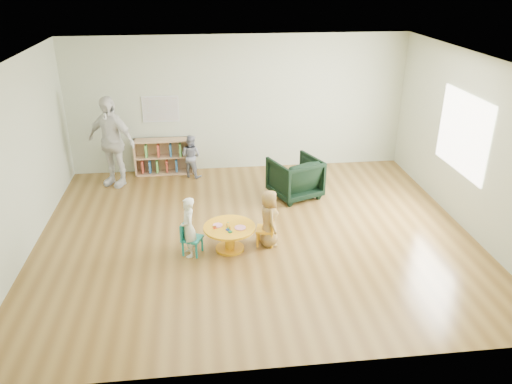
% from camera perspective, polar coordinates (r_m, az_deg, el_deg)
% --- Properties ---
extents(room, '(7.10, 7.00, 2.80)m').
position_cam_1_polar(room, '(7.48, -0.01, 7.95)').
color(room, brown).
rests_on(room, ground).
extents(activity_table, '(0.80, 0.80, 0.44)m').
position_cam_1_polar(activity_table, '(7.67, -3.05, -4.76)').
color(activity_table, orange).
rests_on(activity_table, ground).
extents(kid_chair_left, '(0.36, 0.36, 0.51)m').
position_cam_1_polar(kid_chair_left, '(7.63, -7.58, -5.14)').
color(kid_chair_left, '#18867D').
rests_on(kid_chair_left, ground).
extents(kid_chair_right, '(0.34, 0.34, 0.52)m').
position_cam_1_polar(kid_chair_right, '(7.80, 1.36, -4.19)').
color(kid_chair_right, orange).
rests_on(kid_chair_right, ground).
extents(bookshelf, '(1.20, 0.30, 0.75)m').
position_cam_1_polar(bookshelf, '(10.66, -10.54, 4.01)').
color(bookshelf, tan).
rests_on(bookshelf, ground).
extents(alphabet_poster, '(0.74, 0.01, 0.54)m').
position_cam_1_polar(alphabet_poster, '(10.48, -10.85, 9.30)').
color(alphabet_poster, silver).
rests_on(alphabet_poster, ground).
extents(armchair, '(1.08, 1.09, 0.77)m').
position_cam_1_polar(armchair, '(9.40, 4.48, 1.65)').
color(armchair, black).
rests_on(armchair, ground).
extents(child_left, '(0.27, 0.37, 0.94)m').
position_cam_1_polar(child_left, '(7.50, -7.73, -4.01)').
color(child_left, white).
rests_on(child_left, ground).
extents(child_right, '(0.33, 0.47, 0.92)m').
position_cam_1_polar(child_right, '(7.71, 1.49, -3.02)').
color(child_right, yellow).
rests_on(child_right, ground).
extents(toddler, '(0.55, 0.51, 0.90)m').
position_cam_1_polar(toddler, '(10.36, -7.44, 4.10)').
color(toddler, '#1B2343').
rests_on(toddler, ground).
extents(adult_caretaker, '(1.13, 0.89, 1.79)m').
position_cam_1_polar(adult_caretaker, '(10.14, -16.24, 5.56)').
color(adult_caretaker, white).
rests_on(adult_caretaker, ground).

